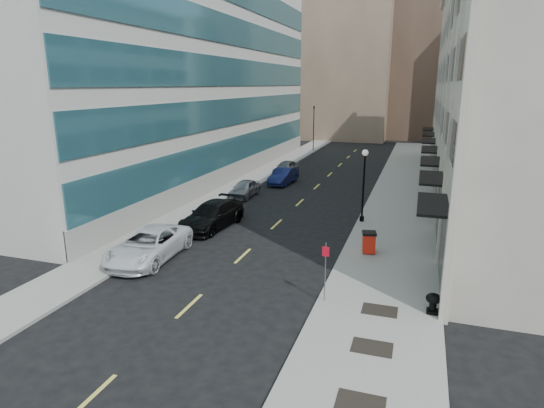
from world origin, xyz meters
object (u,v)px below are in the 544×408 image
Objects in this scene: sign_post at (325,264)px; urn_planter at (433,301)px; car_black_pickup at (212,215)px; car_silver_sedan at (244,189)px; car_white_van at (149,245)px; car_blue_sedan at (283,176)px; traffic_signal at (314,109)px; lamppost at (364,179)px; trash_bin at (369,242)px; car_grey_sedan at (286,167)px.

sign_post reaches higher than urn_planter.
car_silver_sedan is (-1.08, 8.36, -0.14)m from car_black_pickup.
car_black_pickup is at bearing 149.57° from urn_planter.
urn_planter is at bearing -24.30° from car_black_pickup.
car_blue_sedan is (1.27, 20.17, -0.08)m from car_white_van.
lamppost is (10.80, -32.00, -2.70)m from traffic_signal.
car_black_pickup is at bearing 157.58° from trash_bin.
car_blue_sedan is at bearing -69.39° from car_grey_sedan.
lamppost reaches higher than car_silver_sedan.
traffic_signal is at bearing 98.97° from car_black_pickup.
trash_bin is 6.40m from sign_post.
sign_post is at bearing -63.56° from car_grey_sedan.
traffic_signal is at bearing 106.98° from sign_post.
car_blue_sedan is at bearing 129.90° from lamppost.
car_grey_sedan is at bearing 98.05° from car_black_pickup.
sign_post reaches higher than car_silver_sedan.
car_silver_sedan is at bearing 131.67° from urn_planter.
lamppost is (9.77, 10.00, 2.21)m from car_white_van.
lamppost is at bearing -45.85° from car_blue_sedan.
sign_post reaches higher than car_white_van.
lamppost is (-1.11, 5.82, 2.23)m from trash_bin.
car_white_van reaches higher than car_blue_sedan.
lamppost is at bearing -50.19° from car_grey_sedan.
lamppost reaches higher than sign_post.
sign_post reaches higher than trash_bin.
car_grey_sedan is (1.16, -17.24, -5.03)m from traffic_signal.
urn_planter is at bearing -9.77° from car_white_van.
car_grey_sedan is (-1.14, 4.59, -0.04)m from car_blue_sedan.
car_white_van is at bearing 171.41° from sign_post.
sign_post is at bearing -76.22° from traffic_signal.
car_grey_sedan is 0.83× the size of lamppost.
car_blue_sedan is at bearing 75.15° from car_silver_sedan.
car_black_pickup is 10.30m from trash_bin.
car_grey_sedan is 17.78m from lamppost.
car_silver_sedan is 1.57× the size of sign_post.
car_blue_sedan reaches higher than urn_planter.
traffic_signal reaches higher than car_silver_sedan.
car_blue_sedan is 1.73× the size of sign_post.
trash_bin is at bearing -54.75° from car_blue_sedan.
car_white_van is 2.26× the size of sign_post.
car_white_van reaches higher than car_grey_sedan.
traffic_signal is at bearing 92.20° from car_silver_sedan.
car_white_van is 6.12m from car_black_pickup.
car_white_van is at bearing -87.96° from car_silver_sedan.
traffic_signal is 33.88m from lamppost.
traffic_signal reaches higher than lamppost.
car_grey_sedan is (0.46, 10.33, 0.01)m from car_silver_sedan.
car_silver_sedan reaches higher than trash_bin.
car_white_van is 1.31× the size of car_blue_sedan.
car_blue_sedan is at bearing -83.99° from traffic_signal.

